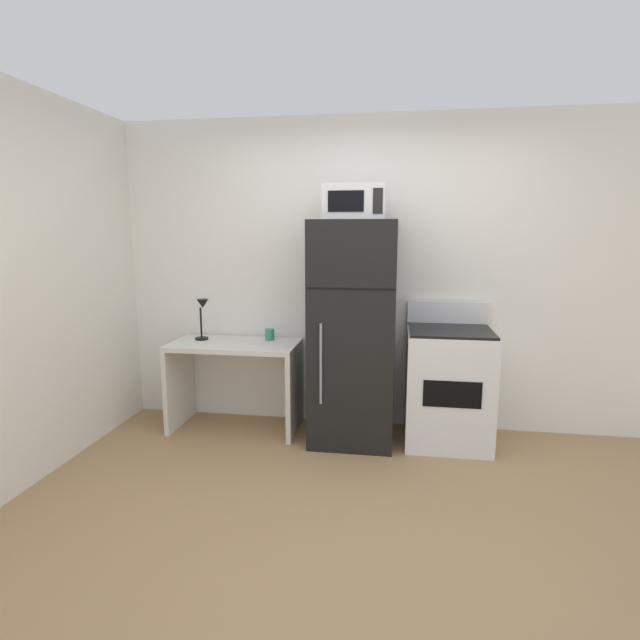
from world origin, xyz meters
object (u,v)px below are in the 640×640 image
object	(u,v)px
coffee_mug	(270,334)
microwave	(355,202)
desk_lamp	(202,312)
desk	(235,370)
refrigerator	(353,333)
oven_range	(448,386)

from	to	relation	value
coffee_mug	microwave	world-z (taller)	microwave
microwave	desk_lamp	bearing A→B (deg)	174.56
desk	desk_lamp	world-z (taller)	desk_lamp
coffee_mug	microwave	distance (m)	1.33
coffee_mug	refrigerator	xyz separation A→B (m)	(0.73, -0.19, 0.08)
desk_lamp	microwave	xyz separation A→B (m)	(1.30, -0.12, 0.89)
desk	coffee_mug	world-z (taller)	coffee_mug
oven_range	desk	bearing A→B (deg)	179.36
desk	refrigerator	distance (m)	1.06
desk	oven_range	size ratio (longest dim) A/B	0.97
coffee_mug	refrigerator	world-z (taller)	refrigerator
desk_lamp	oven_range	world-z (taller)	desk_lamp
microwave	oven_range	world-z (taller)	microwave
coffee_mug	oven_range	size ratio (longest dim) A/B	0.09
desk_lamp	refrigerator	bearing A→B (deg)	-4.51
coffee_mug	refrigerator	bearing A→B (deg)	-14.68
desk	refrigerator	size ratio (longest dim) A/B	0.61
microwave	oven_range	xyz separation A→B (m)	(0.75, 0.05, -1.41)
refrigerator	oven_range	distance (m)	0.86
refrigerator	oven_range	xyz separation A→B (m)	(0.75, 0.03, -0.41)
microwave	desk	bearing A→B (deg)	175.96
coffee_mug	desk	bearing A→B (deg)	-151.70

